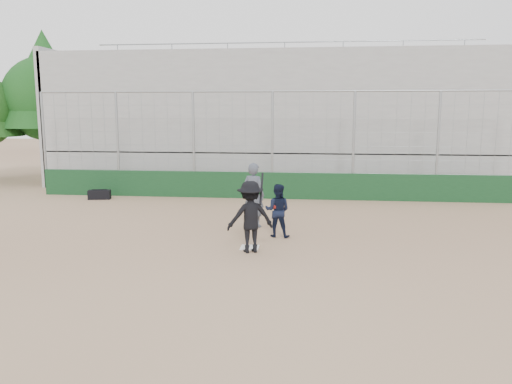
# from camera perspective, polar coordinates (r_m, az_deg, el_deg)

# --- Properties ---
(ground) EXTENTS (90.00, 90.00, 0.00)m
(ground) POSITION_cam_1_polar(r_m,az_deg,el_deg) (12.19, -0.72, -6.40)
(ground) COLOR brown
(ground) RESTS_ON ground
(home_plate) EXTENTS (0.44, 0.44, 0.02)m
(home_plate) POSITION_cam_1_polar(r_m,az_deg,el_deg) (12.18, -0.72, -6.35)
(home_plate) COLOR white
(home_plate) RESTS_ON ground
(backstop) EXTENTS (18.10, 0.25, 4.04)m
(backstop) POSITION_cam_1_polar(r_m,az_deg,el_deg) (18.84, 1.85, 2.15)
(backstop) COLOR #103318
(backstop) RESTS_ON ground
(bleachers) EXTENTS (20.25, 6.70, 6.98)m
(bleachers) POSITION_cam_1_polar(r_m,az_deg,el_deg) (23.64, 2.81, 8.37)
(bleachers) COLOR gray
(bleachers) RESTS_ON ground
(tree_left) EXTENTS (4.48, 4.48, 7.00)m
(tree_left) POSITION_cam_1_polar(r_m,az_deg,el_deg) (25.85, -22.94, 10.98)
(tree_left) COLOR #3B2715
(tree_left) RESTS_ON ground
(batter_at_plate) EXTENTS (1.24, 0.97, 1.85)m
(batter_at_plate) POSITION_cam_1_polar(r_m,az_deg,el_deg) (11.67, -0.67, -2.84)
(batter_at_plate) COLOR black
(batter_at_plate) RESTS_ON ground
(catcher_crouched) EXTENTS (0.77, 0.65, 0.98)m
(catcher_crouched) POSITION_cam_1_polar(r_m,az_deg,el_deg) (13.12, 2.46, -3.09)
(catcher_crouched) COLOR black
(catcher_crouched) RESTS_ON ground
(umpire) EXTENTS (0.79, 0.68, 1.66)m
(umpire) POSITION_cam_1_polar(r_m,az_deg,el_deg) (14.24, -0.27, -0.69)
(umpire) COLOR #454B57
(umpire) RESTS_ON ground
(equipment_bag) EXTENTS (0.86, 0.49, 0.38)m
(equipment_bag) POSITION_cam_1_polar(r_m,az_deg,el_deg) (19.66, -17.46, -0.29)
(equipment_bag) COLOR black
(equipment_bag) RESTS_ON ground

